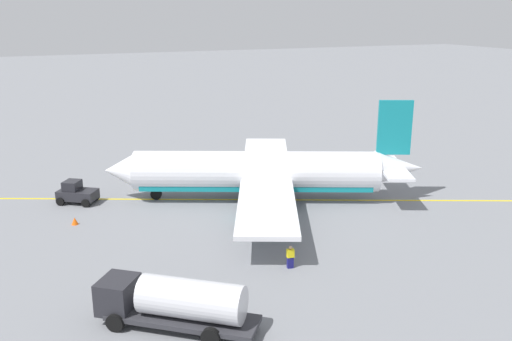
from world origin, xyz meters
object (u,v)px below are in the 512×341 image
object	(u,v)px
pushback_tug	(77,193)
refueling_worker	(290,257)
safety_cone_nose	(125,175)
safety_cone_wingtip	(75,221)
airplane	(261,173)
fuel_tanker	(175,301)

from	to	relation	value
pushback_tug	refueling_worker	size ratio (longest dim) A/B	2.40
pushback_tug	safety_cone_nose	world-z (taller)	pushback_tug
safety_cone_wingtip	refueling_worker	bearing A→B (deg)	132.16
pushback_tug	refueling_worker	xyz separation A→B (m)	(-12.68, 20.66, -0.19)
refueling_worker	safety_cone_nose	size ratio (longest dim) A/B	2.52
airplane	safety_cone_wingtip	world-z (taller)	airplane
airplane	pushback_tug	xyz separation A→B (m)	(16.68, -6.18, -1.75)
airplane	safety_cone_wingtip	xyz separation A→B (m)	(17.48, -0.40, -2.43)
airplane	refueling_worker	bearing A→B (deg)	74.54
pushback_tug	airplane	bearing A→B (deg)	159.68
fuel_tanker	refueling_worker	bearing A→B (deg)	-155.68
refueling_worker	airplane	bearing A→B (deg)	-105.46
airplane	fuel_tanker	bearing A→B (deg)	54.05
pushback_tug	safety_cone_wingtip	distance (m)	5.87
fuel_tanker	safety_cone_nose	world-z (taller)	fuel_tanker
airplane	fuel_tanker	size ratio (longest dim) A/B	3.33
pushback_tug	refueling_worker	bearing A→B (deg)	121.55
fuel_tanker	pushback_tug	bearing A→B (deg)	-83.12
pushback_tug	safety_cone_nose	distance (m)	8.56
safety_cone_nose	airplane	bearing A→B (deg)	131.24
airplane	safety_cone_nose	distance (m)	16.83
airplane	refueling_worker	xyz separation A→B (m)	(4.00, 14.48, -1.93)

